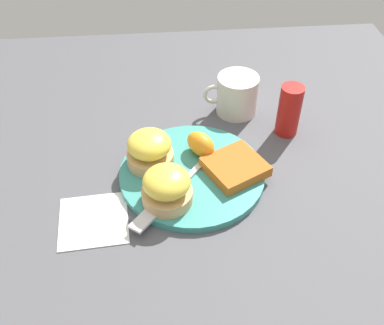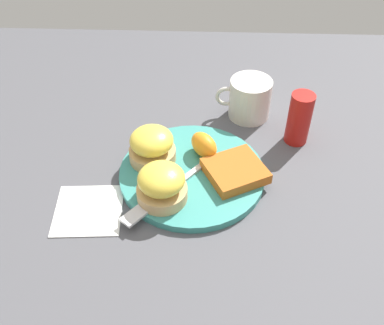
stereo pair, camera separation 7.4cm
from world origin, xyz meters
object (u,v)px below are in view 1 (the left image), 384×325
(cup, at_px, (237,95))
(condiment_bottle, at_px, (289,110))
(fork, at_px, (169,195))
(sandwich_benedict_left, at_px, (150,149))
(sandwich_benedict_right, at_px, (167,187))
(orange_wedge, at_px, (201,144))
(hashbrown_patty, at_px, (235,167))

(cup, xyz_separation_m, condiment_bottle, (-0.09, 0.08, 0.01))
(fork, relative_size, cup, 1.53)
(sandwich_benedict_left, bearing_deg, sandwich_benedict_right, 105.23)
(sandwich_benedict_left, xyz_separation_m, sandwich_benedict_right, (-0.03, 0.09, 0.00))
(orange_wedge, relative_size, cup, 0.54)
(orange_wedge, xyz_separation_m, cup, (-0.09, -0.14, 0.01))
(cup, bearing_deg, fork, 57.95)
(hashbrown_patty, distance_m, cup, 0.20)
(hashbrown_patty, relative_size, orange_wedge, 1.57)
(sandwich_benedict_right, height_order, fork, sandwich_benedict_right)
(cup, bearing_deg, condiment_bottle, 139.09)
(sandwich_benedict_left, relative_size, condiment_bottle, 0.80)
(condiment_bottle, bearing_deg, fork, 34.62)
(sandwich_benedict_left, relative_size, sandwich_benedict_right, 1.00)
(sandwich_benedict_right, height_order, orange_wedge, sandwich_benedict_right)
(hashbrown_patty, xyz_separation_m, cup, (-0.03, -0.19, 0.02))
(sandwich_benedict_left, distance_m, hashbrown_patty, 0.15)
(sandwich_benedict_left, height_order, condiment_bottle, condiment_bottle)
(orange_wedge, distance_m, condiment_bottle, 0.19)
(sandwich_benedict_right, xyz_separation_m, orange_wedge, (-0.07, -0.11, -0.01))
(hashbrown_patty, xyz_separation_m, orange_wedge, (0.06, -0.05, 0.01))
(sandwich_benedict_left, bearing_deg, hashbrown_patty, 166.51)
(sandwich_benedict_left, bearing_deg, orange_wedge, -169.86)
(sandwich_benedict_left, relative_size, cup, 0.75)
(fork, bearing_deg, hashbrown_patty, -157.37)
(hashbrown_patty, distance_m, orange_wedge, 0.08)
(orange_wedge, bearing_deg, hashbrown_patty, 136.99)
(sandwich_benedict_right, bearing_deg, orange_wedge, -121.03)
(sandwich_benedict_left, relative_size, orange_wedge, 1.39)
(orange_wedge, bearing_deg, fork, 58.02)
(sandwich_benedict_right, bearing_deg, fork, -108.88)
(sandwich_benedict_left, relative_size, hashbrown_patty, 0.89)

